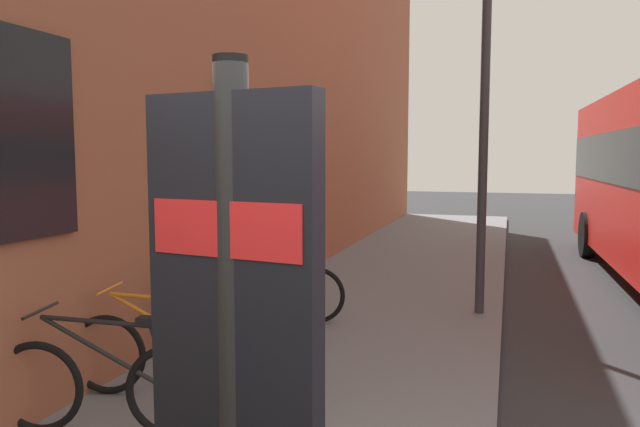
% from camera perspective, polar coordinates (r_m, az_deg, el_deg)
% --- Properties ---
extents(ground, '(60.00, 60.00, 0.00)m').
position_cam_1_polar(ground, '(8.12, 24.07, -10.97)').
color(ground, '#2D2D30').
extents(sidewalk_pavement, '(24.00, 3.50, 0.12)m').
position_cam_1_polar(sidewalk_pavement, '(10.15, 7.03, -6.92)').
color(sidewalk_pavement, slate).
rests_on(sidewalk_pavement, ground).
extents(station_facade, '(22.00, 0.65, 9.24)m').
position_cam_1_polar(station_facade, '(11.65, -2.17, 17.29)').
color(station_facade, '#9E563D').
rests_on(station_facade, ground).
extents(bicycle_far_end, '(0.56, 1.74, 0.97)m').
position_cam_1_polar(bicycle_far_end, '(4.98, -19.73, -15.16)').
color(bicycle_far_end, black).
rests_on(bicycle_far_end, sidewalk_pavement).
extents(bicycle_end_of_row, '(0.55, 1.74, 0.97)m').
position_cam_1_polar(bicycle_end_of_row, '(5.58, -14.52, -12.75)').
color(bicycle_end_of_row, black).
rests_on(bicycle_end_of_row, sidewalk_pavement).
extents(bicycle_by_door, '(0.63, 1.72, 0.97)m').
position_cam_1_polar(bicycle_by_door, '(6.21, -10.30, -10.76)').
color(bicycle_by_door, black).
rests_on(bicycle_by_door, sidewalk_pavement).
extents(bicycle_under_window, '(0.52, 1.75, 0.97)m').
position_cam_1_polar(bicycle_under_window, '(6.91, -7.22, -9.03)').
color(bicycle_under_window, black).
rests_on(bicycle_under_window, sidewalk_pavement).
extents(bicycle_mid_rack, '(0.51, 1.75, 0.97)m').
position_cam_1_polar(bicycle_mid_rack, '(7.73, -4.13, -7.43)').
color(bicycle_mid_rack, black).
rests_on(bicycle_mid_rack, sidewalk_pavement).
extents(transit_info_sign, '(0.16, 0.56, 2.40)m').
position_cam_1_polar(transit_info_sign, '(1.80, -8.15, -11.41)').
color(transit_info_sign, black).
rests_on(transit_info_sign, sidewalk_pavement).
extents(pedestrian_crossing_street, '(0.30, 0.63, 1.67)m').
position_cam_1_polar(pedestrian_crossing_street, '(4.40, -7.03, -9.01)').
color(pedestrian_crossing_street, '#26262D').
rests_on(pedestrian_crossing_street, sidewalk_pavement).
extents(street_lamp, '(0.28, 0.28, 5.10)m').
position_cam_1_polar(street_lamp, '(8.29, 15.42, 11.60)').
color(street_lamp, '#333338').
rests_on(street_lamp, sidewalk_pavement).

